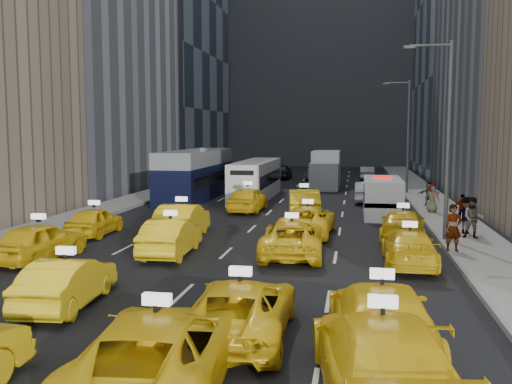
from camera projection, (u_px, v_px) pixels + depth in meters
ground at (161, 314)px, 15.76m from camera, size 160.00×160.00×0.00m
sidewalk_west at (139, 199)px, 42.04m from camera, size 3.00×90.00×0.15m
sidewalk_east at (434, 205)px, 38.45m from camera, size 3.00×90.00×0.15m
curb_west at (157, 199)px, 41.79m from camera, size 0.15×90.00×0.18m
curb_east at (412, 204)px, 38.69m from camera, size 0.15×90.00×0.18m
building_west_far at (146, 0)px, 69.92m from camera, size 16.00×22.00×42.00m
building_backdrop at (322, 29)px, 84.15m from camera, size 30.00×12.00×40.00m
streetlight_near at (446, 134)px, 25.42m from camera, size 2.15×0.22×9.00m
streetlight_far at (407, 132)px, 45.01m from camera, size 2.15×0.22×9.00m
taxi_2 at (158, 352)px, 10.94m from camera, size 3.21×6.09×1.63m
taxi_3 at (381, 356)px, 10.66m from camera, size 3.09×6.04×1.68m
taxi_5 at (67, 282)px, 16.37m from camera, size 1.85×4.42×1.42m
taxi_6 at (241, 309)px, 13.93m from camera, size 2.52×5.22×1.43m
taxi_7 at (381, 318)px, 13.00m from camera, size 2.66×5.69×1.61m
taxi_8 at (40, 241)px, 22.20m from camera, size 2.23×4.62×1.52m
taxi_9 at (171, 237)px, 23.22m from camera, size 1.82×4.65×1.51m
taxi_10 at (292, 238)px, 22.99m from camera, size 2.72×5.34×1.45m
taxi_11 at (409, 248)px, 21.32m from camera, size 1.92×4.70×1.36m
taxi_12 at (95, 221)px, 27.56m from camera, size 1.75×4.10×1.38m
taxi_13 at (182, 221)px, 26.92m from camera, size 1.96×5.03×1.63m
taxi_14 at (308, 220)px, 27.73m from camera, size 2.62×5.21×1.42m
taxi_15 at (403, 225)px, 26.34m from camera, size 2.38×4.99×1.40m
taxi_16 at (248, 199)px, 35.63m from camera, size 2.10×4.74×1.58m
taxi_17 at (304, 203)px, 33.70m from camera, size 2.37×5.12×1.63m
nypd_van at (382, 198)px, 33.77m from camera, size 2.69×5.79×2.41m
double_decker at (196, 175)px, 42.70m from camera, size 2.91×12.24×3.55m
city_bus at (256, 180)px, 42.70m from camera, size 3.50×11.07×2.81m
box_truck at (326, 170)px, 50.65m from camera, size 3.25×7.35×3.25m
misc_car_0 at (366, 192)px, 40.35m from camera, size 1.55×4.42×1.45m
misc_car_1 at (228, 175)px, 54.80m from camera, size 2.80×5.84×1.61m
misc_car_2 at (314, 173)px, 59.07m from camera, size 1.97×4.61×1.32m
misc_car_3 at (282, 172)px, 59.68m from camera, size 1.97×4.70×1.59m
misc_car_4 at (367, 173)px, 59.25m from camera, size 1.46×4.10×1.35m
pedestrian_0 at (453, 228)px, 23.17m from camera, size 0.78×0.59×1.93m
pedestrian_1 at (473, 218)px, 25.95m from camera, size 1.01×0.70×1.89m
pedestrian_2 at (466, 215)px, 27.16m from camera, size 1.22×0.75×1.76m
pedestrian_3 at (462, 209)px, 30.27m from camera, size 1.00×0.74×1.56m
pedestrian_4 at (432, 198)px, 34.42m from camera, size 0.86×0.48×1.73m
pedestrian_5 at (429, 194)px, 37.49m from camera, size 1.45×0.48×1.54m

